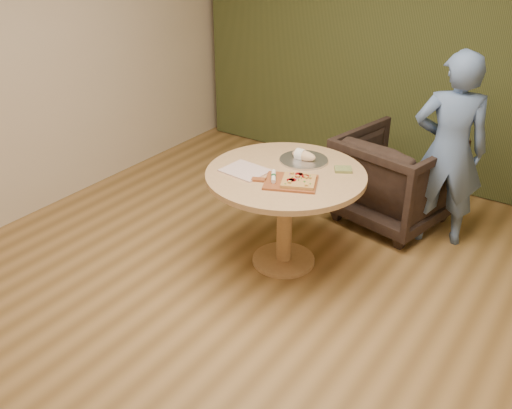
{
  "coord_description": "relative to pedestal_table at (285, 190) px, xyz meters",
  "views": [
    {
      "loc": [
        1.64,
        -2.22,
        2.43
      ],
      "look_at": [
        -0.06,
        0.25,
        0.84
      ],
      "focal_mm": 40.0,
      "sensor_mm": 36.0,
      "label": 1
    }
  ],
  "objects": [
    {
      "name": "armchair",
      "position": [
        0.41,
        1.08,
        -0.19
      ],
      "size": [
        0.96,
        0.92,
        0.85
      ],
      "primitive_type": "imported",
      "rotation": [
        0.0,
        0.0,
        2.93
      ],
      "color": "black",
      "rests_on": "ground"
    },
    {
      "name": "person_standing",
      "position": [
        0.83,
        0.99,
        0.16
      ],
      "size": [
        0.66,
        0.55,
        1.54
      ],
      "primitive_type": "imported",
      "rotation": [
        0.0,
        0.0,
        3.53
      ],
      "color": "#516D9B",
      "rests_on": "ground"
    },
    {
      "name": "curtain",
      "position": [
        0.25,
        2.0,
        0.79
      ],
      "size": [
        4.8,
        0.14,
        2.78
      ],
      "primitive_type": "cube",
      "color": "#303719",
      "rests_on": "ground"
    },
    {
      "name": "cutlery_roll",
      "position": [
        -0.0,
        -0.16,
        0.17
      ],
      "size": [
        0.13,
        0.18,
        0.03
      ],
      "rotation": [
        0.0,
        0.0,
        0.56
      ],
      "color": "silver",
      "rests_on": "pizza_paddle"
    },
    {
      "name": "pizza_paddle",
      "position": [
        0.11,
        -0.14,
        0.15
      ],
      "size": [
        0.47,
        0.4,
        0.01
      ],
      "rotation": [
        0.0,
        0.0,
        0.41
      ],
      "color": "brown",
      "rests_on": "pedestal_table"
    },
    {
      "name": "green_packet",
      "position": [
        0.32,
        0.25,
        0.15
      ],
      "size": [
        0.15,
        0.15,
        0.02
      ],
      "primitive_type": "cube",
      "rotation": [
        0.0,
        0.0,
        0.54
      ],
      "color": "#59642D",
      "rests_on": "pedestal_table"
    },
    {
      "name": "newspaper",
      "position": [
        -0.25,
        -0.15,
        0.15
      ],
      "size": [
        0.32,
        0.28,
        0.01
      ],
      "primitive_type": "cube",
      "rotation": [
        0.0,
        0.0,
        -0.1
      ],
      "color": "white",
      "rests_on": "pedestal_table"
    },
    {
      "name": "bread_roll",
      "position": [
        -0.01,
        0.24,
        0.18
      ],
      "size": [
        0.19,
        0.09,
        0.09
      ],
      "color": "#E5BE8C",
      "rests_on": "serving_tray"
    },
    {
      "name": "flatbread_pizza",
      "position": [
        0.17,
        -0.12,
        0.17
      ],
      "size": [
        0.29,
        0.29,
        0.04
      ],
      "rotation": [
        0.0,
        0.0,
        0.41
      ],
      "color": "tan",
      "rests_on": "pizza_paddle"
    },
    {
      "name": "pedestal_table",
      "position": [
        0.0,
        0.0,
        0.0
      ],
      "size": [
        1.14,
        1.14,
        0.75
      ],
      "rotation": [
        0.0,
        0.0,
        0.22
      ],
      "color": "tan",
      "rests_on": "ground"
    },
    {
      "name": "room_shell",
      "position": [
        0.25,
        -0.9,
        0.79
      ],
      "size": [
        5.04,
        6.04,
        2.84
      ],
      "color": "olive",
      "rests_on": "ground"
    },
    {
      "name": "serving_tray",
      "position": [
        0.0,
        0.24,
        0.15
      ],
      "size": [
        0.36,
        0.36,
        0.02
      ],
      "color": "silver",
      "rests_on": "pedestal_table"
    }
  ]
}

